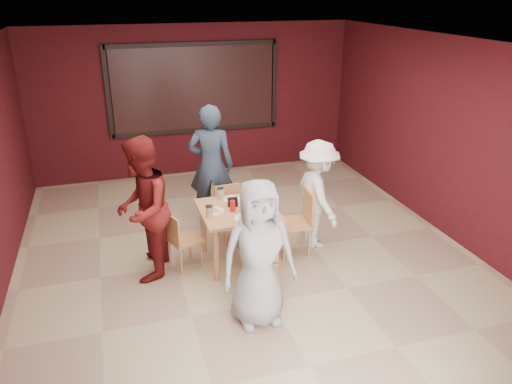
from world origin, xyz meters
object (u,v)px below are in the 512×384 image
object	(u,v)px
dining_table	(238,215)
diner_front	(259,254)
chair_front	(260,257)
chair_back	(230,209)
chair_left	(180,237)
diner_back	(211,166)
diner_right	(318,194)
diner_left	(142,210)
chair_right	(299,218)

from	to	relation	value
dining_table	diner_front	xyz separation A→B (m)	(-0.12, -1.29, 0.15)
chair_front	chair_back	xyz separation A→B (m)	(0.01, 1.45, -0.02)
chair_left	diner_back	bearing A→B (deg)	60.61
dining_table	chair_left	bearing A→B (deg)	176.05
diner_front	diner_right	xyz separation A→B (m)	(1.29, 1.44, -0.06)
diner_back	diner_left	xyz separation A→B (m)	(-1.12, -1.24, -0.02)
chair_back	diner_front	xyz separation A→B (m)	(-0.18, -1.98, 0.38)
diner_left	diner_right	size ratio (longest dim) A/B	1.19
chair_back	diner_front	world-z (taller)	diner_front
chair_back	chair_right	size ratio (longest dim) A/B	0.88
chair_right	diner_left	world-z (taller)	diner_left
dining_table	chair_front	distance (m)	0.79
chair_front	diner_back	bearing A→B (deg)	93.74
chair_right	diner_left	size ratio (longest dim) A/B	0.50
diner_front	diner_right	size ratio (longest dim) A/B	1.08
diner_left	diner_back	bearing A→B (deg)	153.74
dining_table	diner_right	xyz separation A→B (m)	(1.18, 0.14, 0.09)
dining_table	chair_back	distance (m)	0.73
diner_front	diner_back	xyz separation A→B (m)	(0.05, 2.55, 0.10)
chair_right	diner_back	xyz separation A→B (m)	(-0.93, 1.26, 0.42)
dining_table	chair_left	xyz separation A→B (m)	(-0.75, 0.05, -0.23)
chair_front	diner_right	bearing A→B (deg)	39.04
chair_right	diner_right	distance (m)	0.43
diner_back	diner_right	bearing A→B (deg)	155.60
chair_front	diner_back	size ratio (longest dim) A/B	0.45
diner_back	dining_table	bearing A→B (deg)	110.67
dining_table	chair_left	size ratio (longest dim) A/B	1.26
chair_front	diner_right	xyz separation A→B (m)	(1.12, 0.91, 0.29)
chair_back	diner_right	world-z (taller)	diner_right
dining_table	diner_right	distance (m)	1.19
dining_table	chair_back	size ratio (longest dim) A/B	1.23
chair_front	diner_left	size ratio (longest dim) A/B	0.46
chair_right	chair_front	bearing A→B (deg)	-136.50
chair_right	diner_back	world-z (taller)	diner_back
diner_front	diner_right	bearing A→B (deg)	47.58
chair_front	chair_right	xyz separation A→B (m)	(0.80, 0.76, 0.04)
chair_back	chair_right	xyz separation A→B (m)	(0.80, -0.69, 0.06)
chair_back	diner_right	distance (m)	1.28
chair_back	dining_table	bearing A→B (deg)	-95.28
diner_left	chair_back	bearing A→B (deg)	133.85
chair_right	diner_back	size ratio (longest dim) A/B	0.48
chair_back	diner_back	world-z (taller)	diner_back
chair_left	diner_right	bearing A→B (deg)	2.73
chair_back	diner_front	distance (m)	2.02
chair_back	diner_back	xyz separation A→B (m)	(-0.14, 0.57, 0.48)
chair_left	diner_right	distance (m)	1.96
chair_right	diner_right	bearing A→B (deg)	24.79
diner_left	chair_front	bearing A→B (deg)	73.85
chair_front	diner_right	world-z (taller)	diner_right
dining_table	chair_right	size ratio (longest dim) A/B	1.08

